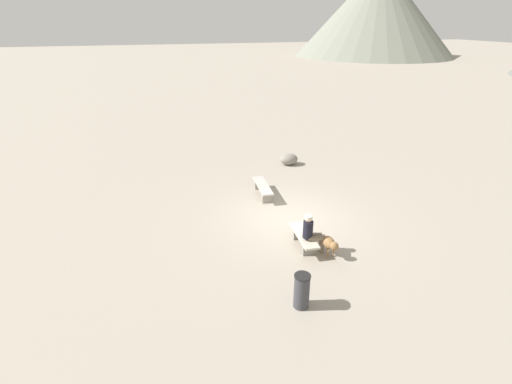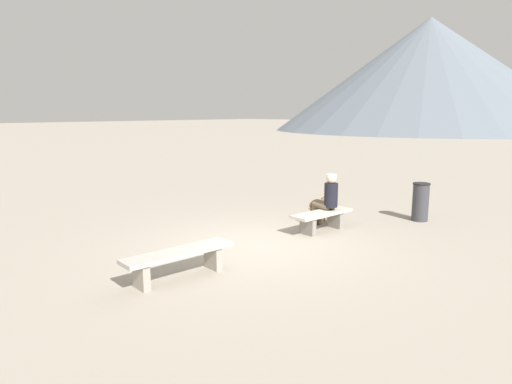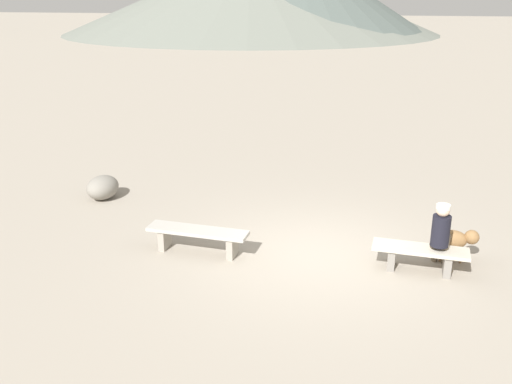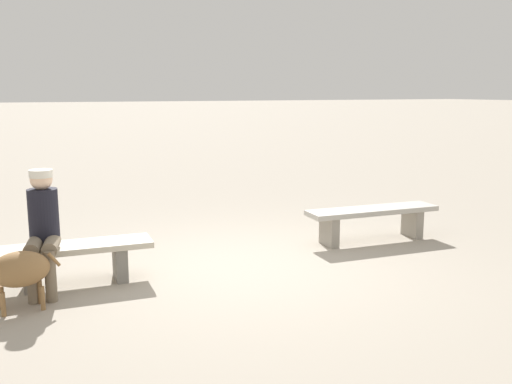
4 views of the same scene
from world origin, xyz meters
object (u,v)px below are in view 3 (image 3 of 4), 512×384
at_px(seated_person, 441,232).
at_px(bench_right, 420,254).
at_px(boulder, 103,187).
at_px(bench_left, 198,235).
at_px(dog, 456,239).

bearing_deg(seated_person, bench_right, -153.83).
bearing_deg(boulder, bench_left, -37.51).
xyz_separation_m(seated_person, dog, (0.33, 0.47, -0.31)).
bearing_deg(boulder, seated_person, -16.53).
bearing_deg(bench_right, seated_person, 18.90).
bearing_deg(boulder, dog, -12.53).
xyz_separation_m(bench_left, seated_person, (4.23, 0.15, 0.38)).
xyz_separation_m(bench_right, seated_person, (0.31, 0.08, 0.41)).
relative_size(bench_right, seated_person, 1.30).
bearing_deg(seated_person, dog, 66.37).
bearing_deg(bench_left, bench_right, 5.51).
distance_m(seated_person, dog, 0.65).
relative_size(bench_left, dog, 2.30).
distance_m(dog, boulder, 7.74).
relative_size(bench_left, bench_right, 1.17).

